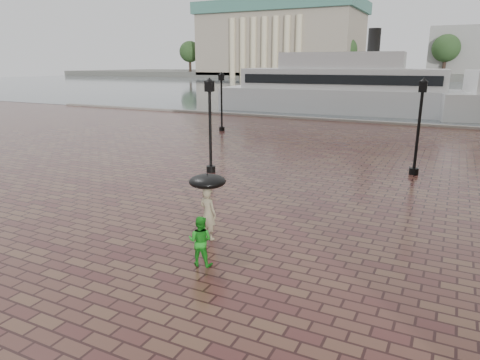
% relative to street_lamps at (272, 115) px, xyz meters
% --- Properties ---
extents(ground, '(300.00, 300.00, 0.00)m').
position_rel_street_lamps_xyz_m(ground, '(5.00, -15.33, -2.33)').
color(ground, '#3D1D1B').
rests_on(ground, ground).
extents(harbour_water, '(240.00, 240.00, 0.00)m').
position_rel_street_lamps_xyz_m(harbour_water, '(5.00, 76.67, -2.33)').
color(harbour_water, '#444D52').
rests_on(harbour_water, ground).
extents(quay_edge, '(80.00, 0.60, 0.30)m').
position_rel_street_lamps_xyz_m(quay_edge, '(5.00, 16.67, -2.33)').
color(quay_edge, slate).
rests_on(quay_edge, ground).
extents(far_shore, '(300.00, 60.00, 2.00)m').
position_rel_street_lamps_xyz_m(far_shore, '(5.00, 144.67, -1.33)').
color(far_shore, '#4C4C47').
rests_on(far_shore, ground).
extents(museum, '(57.00, 32.50, 26.00)m').
position_rel_street_lamps_xyz_m(museum, '(-50.00, 129.28, 11.58)').
color(museum, gray).
rests_on(museum, ground).
extents(far_trees, '(188.00, 8.00, 13.50)m').
position_rel_street_lamps_xyz_m(far_trees, '(5.00, 122.67, 7.09)').
color(far_trees, '#2D2119').
rests_on(far_trees, ground).
extents(street_lamps, '(15.44, 12.44, 4.40)m').
position_rel_street_lamps_xyz_m(street_lamps, '(0.00, 0.00, 0.00)').
color(street_lamps, black).
rests_on(street_lamps, ground).
extents(adult_pedestrian, '(0.65, 0.50, 1.61)m').
position_rel_street_lamps_xyz_m(adult_pedestrian, '(3.13, -12.56, -1.52)').
color(adult_pedestrian, gray).
rests_on(adult_pedestrian, ground).
extents(child_pedestrian, '(0.74, 0.62, 1.36)m').
position_rel_street_lamps_xyz_m(child_pedestrian, '(3.83, -14.15, -1.65)').
color(child_pedestrian, '#1B961E').
rests_on(child_pedestrian, ground).
extents(ferry_near, '(26.58, 7.73, 8.62)m').
position_rel_street_lamps_xyz_m(ferry_near, '(-1.92, 24.02, 0.26)').
color(ferry_near, silver).
rests_on(ferry_near, ground).
extents(umbrella, '(1.10, 1.10, 1.12)m').
position_rel_street_lamps_xyz_m(umbrella, '(3.13, -12.56, -0.50)').
color(umbrella, black).
rests_on(umbrella, ground).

